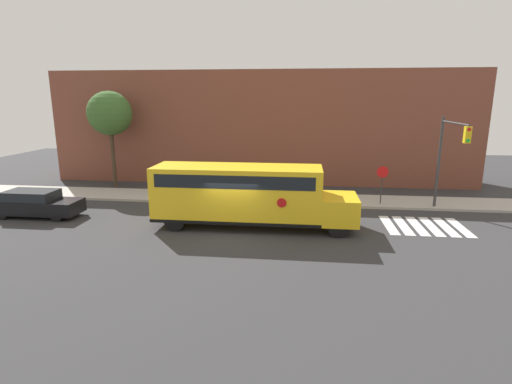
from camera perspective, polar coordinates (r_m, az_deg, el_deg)
name	(u,v)px	position (r m, az deg, el deg)	size (l,w,h in m)	color
ground_plane	(233,232)	(19.71, -3.24, -5.68)	(60.00, 60.00, 0.00)	#333335
sidewalk_strip	(251,198)	(25.85, -0.78, -0.87)	(44.00, 3.00, 0.15)	#B2ADA3
building_backdrop	(261,127)	(31.60, 0.74, 9.31)	(32.00, 4.00, 8.41)	brown
crosswalk_stripes	(424,226)	(22.24, 22.88, -4.50)	(4.00, 3.20, 0.01)	white
school_bus	(245,193)	(19.98, -1.59, -0.09)	(10.10, 2.57, 3.10)	yellow
parked_car	(36,204)	(25.07, -28.93, -1.46)	(4.75, 1.71, 1.47)	black
stop_sign	(382,180)	(24.97, 17.55, 1.64)	(0.69, 0.10, 2.46)	#38383A
traffic_light	(448,151)	(24.09, 25.73, 5.32)	(0.28, 3.84, 5.38)	#38383A
tree_near_sidewalk	(110,114)	(30.70, -20.17, 10.45)	(3.12, 3.12, 6.90)	#423323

